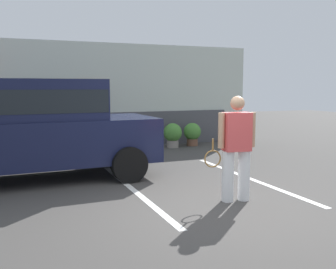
{
  "coord_description": "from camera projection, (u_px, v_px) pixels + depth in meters",
  "views": [
    {
      "loc": [
        -2.8,
        -5.23,
        1.9
      ],
      "look_at": [
        -0.18,
        1.2,
        1.05
      ],
      "focal_mm": 41.7,
      "sensor_mm": 36.0,
      "label": 1
    }
  ],
  "objects": [
    {
      "name": "tennis_player_man",
      "position": [
        236.0,
        147.0,
        6.44
      ],
      "size": [
        0.89,
        0.33,
        1.75
      ],
      "rotation": [
        0.0,
        0.0,
        3.0
      ],
      "color": "white",
      "rests_on": "ground_plane"
    },
    {
      "name": "parking_stripe_2",
      "position": [
        249.0,
        178.0,
        8.13
      ],
      "size": [
        0.12,
        4.4,
        0.01
      ],
      "primitive_type": "cube",
      "color": "silver",
      "rests_on": "ground_plane"
    },
    {
      "name": "parked_suv",
      "position": [
        36.0,
        124.0,
        7.89
      ],
      "size": [
        4.64,
        2.25,
        2.05
      ],
      "rotation": [
        0.0,
        0.0,
        0.02
      ],
      "color": "#141938",
      "rests_on": "ground_plane"
    },
    {
      "name": "house_frontage",
      "position": [
        105.0,
        99.0,
        12.22
      ],
      "size": [
        9.96,
        0.4,
        3.25
      ],
      "color": "silver",
      "rests_on": "ground_plane"
    },
    {
      "name": "potted_plant_secondary",
      "position": [
        192.0,
        133.0,
        12.63
      ],
      "size": [
        0.56,
        0.56,
        0.74
      ],
      "color": "brown",
      "rests_on": "ground_plane"
    },
    {
      "name": "parking_stripe_1",
      "position": [
        134.0,
        190.0,
        7.19
      ],
      "size": [
        0.12,
        4.4,
        0.01
      ],
      "primitive_type": "cube",
      "color": "silver",
      "rests_on": "ground_plane"
    },
    {
      "name": "potted_plant_by_porch",
      "position": [
        173.0,
        134.0,
        12.23
      ],
      "size": [
        0.58,
        0.58,
        0.77
      ],
      "color": "gray",
      "rests_on": "ground_plane"
    },
    {
      "name": "ground_plane",
      "position": [
        208.0,
        209.0,
        6.08
      ],
      "size": [
        40.0,
        40.0,
        0.0
      ],
      "primitive_type": "plane",
      "color": "#423F3D"
    }
  ]
}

